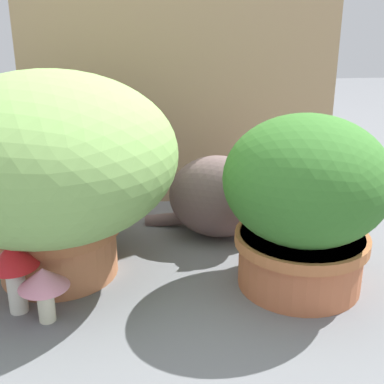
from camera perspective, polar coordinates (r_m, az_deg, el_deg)
ground_plane at (r=1.20m, az=-4.46°, el=-9.05°), size 6.00×6.00×0.00m
cardboard_backdrop at (r=1.52m, az=-1.25°, el=15.18°), size 0.92×0.03×0.90m
grass_planter at (r=1.14m, az=-15.51°, el=3.02°), size 0.55×0.55×0.46m
leafy_planter at (r=1.10m, az=12.42°, el=-0.80°), size 0.35×0.35×0.38m
cat at (r=1.33m, az=3.69°, el=-0.10°), size 0.37×0.23×0.32m
mushroom_ornament_pink at (r=1.04m, az=-16.16°, el=-9.60°), size 0.10×0.10×0.12m
mushroom_ornament_red at (r=1.07m, az=-19.25°, el=-7.42°), size 0.10×0.10×0.15m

